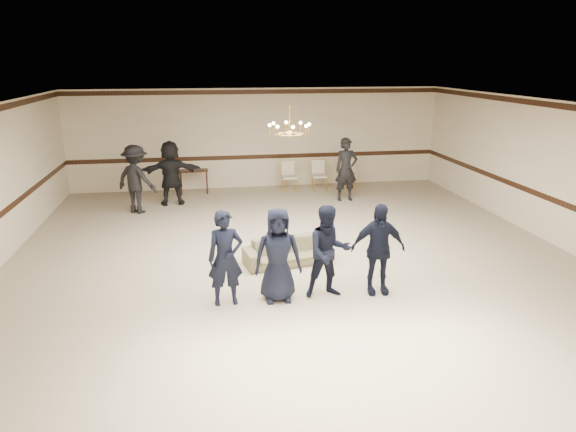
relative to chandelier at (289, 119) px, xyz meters
name	(u,v)px	position (x,y,z in m)	size (l,w,h in m)	color
room	(298,189)	(0.00, -1.00, -1.28)	(12.01, 14.01, 3.21)	tan
chair_rail	(258,157)	(0.00, 5.99, -1.88)	(12.00, 0.02, 0.14)	black
crown_molding	(257,92)	(0.00, 5.99, 0.21)	(12.00, 0.02, 0.14)	black
chandelier	(289,119)	(0.00, 0.00, 0.00)	(0.94, 0.94, 0.89)	gold
boy_a	(225,258)	(-1.54, -2.54, -2.04)	(0.61, 0.40, 1.67)	black
boy_b	(278,255)	(-0.64, -2.54, -2.04)	(0.82, 0.53, 1.67)	black
boy_c	(329,252)	(0.26, -2.54, -2.04)	(0.81, 0.63, 1.67)	black
boy_d	(378,249)	(1.16, -2.54, -2.04)	(0.98, 0.41, 1.67)	black
settee	(287,252)	(-0.20, -0.91, -2.62)	(1.78, 0.69, 0.52)	#6E6449
adult_left	(136,179)	(-3.64, 3.49, -1.94)	(1.21, 0.70, 1.88)	black
adult_mid	(171,173)	(-2.74, 4.19, -1.94)	(1.74, 0.55, 1.88)	black
adult_right	(346,170)	(2.36, 3.79, -1.94)	(0.68, 0.45, 1.88)	black
banquet_chair_left	(289,177)	(0.88, 5.18, -2.40)	(0.46, 0.46, 0.95)	beige
banquet_chair_mid	(320,175)	(1.88, 5.18, -2.40)	(0.46, 0.46, 0.95)	beige
banquet_chair_right	(349,174)	(2.88, 5.18, -2.40)	(0.46, 0.46, 0.95)	beige
console_table	(194,182)	(-2.12, 5.38, -2.50)	(0.90, 0.38, 0.76)	#341A11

